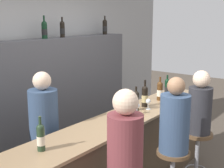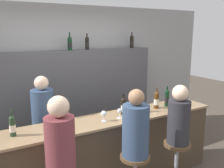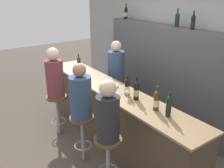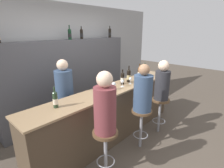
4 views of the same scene
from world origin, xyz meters
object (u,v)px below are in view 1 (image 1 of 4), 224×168
wine_bottle_counter_4 (167,88)px  bartender (45,147)px  wine_bottle_backbar_2 (62,29)px  guest_seated_middle (175,120)px  wine_bottle_backbar_1 (44,30)px  wine_bottle_backbar_3 (105,27)px  wine_bottle_counter_0 (41,137)px  wine_bottle_counter_3 (160,91)px  wine_bottle_counter_1 (136,100)px  wine_glass_1 (137,106)px  wine_glass_2 (148,102)px  bar_stool_middle (173,166)px  wine_bottle_counter_2 (145,96)px  bar_stool_right (197,145)px  guest_seated_right (200,106)px  wine_glass_0 (125,111)px  guest_seated_left (125,145)px

wine_bottle_counter_4 → bartender: 1.90m
wine_bottle_backbar_2 → guest_seated_middle: wine_bottle_backbar_2 is taller
wine_bottle_backbar_1 → wine_bottle_backbar_3: (1.27, -0.00, 0.00)m
wine_bottle_counter_0 → wine_bottle_counter_3: wine_bottle_counter_3 is taller
wine_bottle_counter_1 → wine_glass_1: wine_bottle_counter_1 is taller
wine_glass_2 → bar_stool_middle: (-0.36, -0.53, -0.53)m
wine_bottle_counter_4 → bartender: bartender is taller
wine_bottle_counter_1 → wine_glass_1: 0.16m
wine_bottle_counter_1 → bar_stool_middle: 0.88m
wine_bottle_counter_2 → wine_glass_1: size_ratio=2.55×
wine_bottle_counter_0 → wine_bottle_counter_1: (1.46, 0.00, 0.00)m
wine_bottle_backbar_1 → wine_glass_1: (0.16, -1.36, -0.85)m
wine_bottle_backbar_3 → wine_bottle_counter_1: bearing=-128.0°
wine_bottle_backbar_2 → bar_stool_right: bearing=-78.3°
wine_bottle_backbar_1 → guest_seated_middle: (0.05, -1.90, -0.87)m
guest_seated_right → wine_glass_0: bearing=146.1°
wine_bottle_counter_2 → wine_bottle_backbar_3: bearing=58.1°
wine_glass_1 → bar_stool_right: size_ratio=0.18×
wine_bottle_counter_1 → bar_stool_middle: size_ratio=0.41×
wine_bottle_counter_2 → wine_glass_0: (-0.57, -0.10, -0.04)m
wine_bottle_counter_1 → wine_bottle_counter_3: bearing=0.0°
wine_bottle_counter_4 → bar_stool_right: wine_bottle_counter_4 is taller
wine_glass_0 → guest_seated_left: guest_seated_left is taller
wine_bottle_counter_2 → wine_glass_1: wine_bottle_counter_2 is taller
bar_stool_right → wine_glass_2: bearing=119.6°
wine_bottle_counter_0 → wine_bottle_counter_1: bearing=0.0°
wine_bottle_backbar_2 → bartender: (-1.02, -0.75, -1.22)m
bartender → wine_bottle_counter_3: bearing=-18.3°
wine_bottle_counter_3 → guest_seated_left: 1.82m
bar_stool_right → bartender: bearing=140.9°
wine_bottle_counter_1 → guest_seated_middle: (-0.24, -0.63, -0.05)m
wine_bottle_counter_3 → wine_bottle_backbar_3: size_ratio=1.07×
guest_seated_right → wine_glass_1: bearing=135.9°
wine_bottle_counter_2 → wine_bottle_backbar_2: bearing=97.3°
wine_bottle_counter_1 → guest_seated_left: (-1.12, -0.63, -0.02)m
wine_bottle_backbar_1 → bar_stool_middle: (0.05, -1.90, -1.38)m
wine_glass_0 → wine_glass_1: bearing=0.0°
wine_bottle_counter_4 → wine_bottle_backbar_1: wine_bottle_backbar_1 is taller
wine_glass_1 → wine_bottle_backbar_1: bearing=96.8°
guest_seated_middle → bar_stool_right: guest_seated_middle is taller
wine_bottle_counter_3 → bar_stool_middle: (-0.83, -0.63, -0.57)m
wine_glass_0 → guest_seated_middle: guest_seated_middle is taller
bar_stool_middle → wine_bottle_counter_3: bearing=37.3°
bar_stool_right → guest_seated_right: (-0.00, 0.00, 0.51)m
wine_bottle_counter_0 → wine_bottle_counter_3: (2.05, 0.00, 0.01)m
wine_bottle_counter_3 → wine_glass_1: bearing=-172.3°
wine_bottle_counter_1 → bar_stool_right: (0.43, -0.63, -0.56)m
wine_bottle_counter_4 → wine_glass_2: size_ratio=2.39×
wine_bottle_counter_0 → wine_bottle_backbar_3: 2.88m
wine_glass_0 → bartender: bartender is taller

